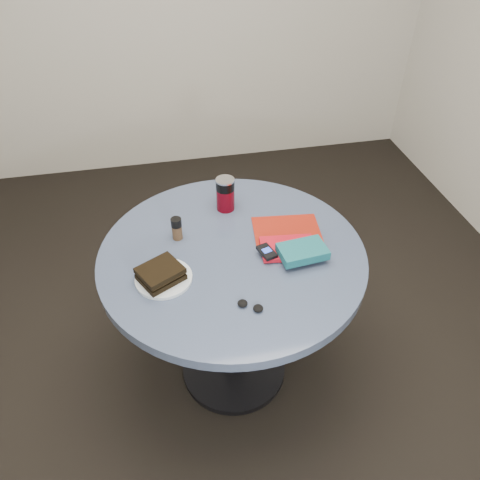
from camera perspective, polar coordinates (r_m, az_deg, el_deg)
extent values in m
plane|color=black|center=(2.31, -0.76, -15.47)|extent=(4.00, 4.00, 0.00)
cylinder|color=black|center=(2.30, -0.76, -15.26)|extent=(0.48, 0.48, 0.03)
cylinder|color=black|center=(2.02, -0.85, -9.50)|extent=(0.11, 0.11, 0.68)
cylinder|color=#38445D|center=(1.76, -0.96, -1.87)|extent=(1.00, 1.00, 0.04)
cylinder|color=silver|center=(1.65, -9.28, -4.62)|extent=(0.23, 0.23, 0.01)
cube|color=black|center=(1.64, -9.61, -4.44)|extent=(0.18, 0.17, 0.02)
cube|color=#372915|center=(1.63, -9.67, -4.06)|extent=(0.16, 0.15, 0.01)
cube|color=black|center=(1.62, -9.72, -3.68)|extent=(0.18, 0.17, 0.02)
cylinder|color=#5C0410|center=(1.93, -1.78, 5.03)|extent=(0.10, 0.10, 0.10)
cylinder|color=black|center=(1.89, -1.82, 6.72)|extent=(0.10, 0.10, 0.04)
cylinder|color=silver|center=(1.88, -1.84, 7.31)|extent=(0.10, 0.10, 0.01)
cylinder|color=#49321F|center=(1.80, -7.66, 0.97)|extent=(0.04, 0.04, 0.06)
cylinder|color=black|center=(1.77, -7.79, 2.14)|extent=(0.05, 0.05, 0.03)
cube|color=maroon|center=(1.85, 5.72, 1.13)|extent=(0.28, 0.22, 0.00)
cube|color=#B00D1C|center=(1.75, 5.87, -0.98)|extent=(0.21, 0.15, 0.02)
cube|color=#13545D|center=(1.70, 7.63, -1.38)|extent=(0.18, 0.13, 0.03)
cube|color=black|center=(1.71, 3.27, -1.44)|extent=(0.07, 0.09, 0.01)
cube|color=blue|center=(1.70, 3.28, -1.26)|extent=(0.04, 0.03, 0.00)
ellipsoid|color=black|center=(1.55, 0.31, -7.73)|extent=(0.05, 0.05, 0.02)
ellipsoid|color=black|center=(1.53, 2.22, -8.32)|extent=(0.05, 0.05, 0.02)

